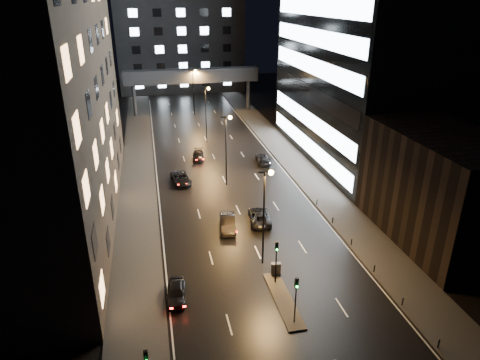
{
  "coord_description": "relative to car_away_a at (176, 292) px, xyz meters",
  "views": [
    {
      "loc": [
        -9.97,
        -27.25,
        25.01
      ],
      "look_at": [
        0.3,
        20.25,
        4.0
      ],
      "focal_mm": 32.0,
      "sensor_mm": 36.0,
      "label": 1
    }
  ],
  "objects": [
    {
      "name": "streetlight_near",
      "position": [
        9.16,
        3.76,
        5.8
      ],
      "size": [
        1.45,
        0.5,
        10.15
      ],
      "color": "black",
      "rests_on": "ground"
    },
    {
      "name": "streetlight_far",
      "position": [
        9.16,
        63.76,
        5.8
      ],
      "size": [
        1.45,
        0.5,
        10.15
      ],
      "color": "black",
      "rests_on": "ground"
    },
    {
      "name": "median_island",
      "position": [
        9.3,
        -2.24,
        -0.62
      ],
      "size": [
        1.6,
        8.0,
        0.15
      ],
      "primitive_type": "cube",
      "color": "#383533",
      "rests_on": "ground"
    },
    {
      "name": "building_right_low",
      "position": [
        29.0,
        4.76,
        5.3
      ],
      "size": [
        10.0,
        18.0,
        12.0
      ],
      "primitive_type": "cube",
      "color": "black",
      "rests_on": "ground"
    },
    {
      "name": "car_toward_a",
      "position": [
        10.85,
        12.14,
        0.02
      ],
      "size": [
        3.08,
        5.48,
        1.44
      ],
      "primitive_type": "imported",
      "rotation": [
        0.0,
        0.0,
        3.01
      ],
      "color": "black",
      "rests_on": "ground"
    },
    {
      "name": "car_away_a",
      "position": [
        0.0,
        0.0,
        0.0
      ],
      "size": [
        2.05,
        4.25,
        1.4
      ],
      "primitive_type": "imported",
      "rotation": [
        0.0,
        0.0,
        -0.1
      ],
      "color": "black",
      "rests_on": "ground"
    },
    {
      "name": "streetlight_mid_b",
      "position": [
        9.16,
        43.76,
        5.8
      ],
      "size": [
        1.45,
        0.5,
        10.15
      ],
      "color": "black",
      "rests_on": "ground"
    },
    {
      "name": "bollard_row",
      "position": [
        19.2,
        2.26,
        -0.25
      ],
      "size": [
        0.12,
        25.12,
        0.9
      ],
      "color": "black",
      "rests_on": "ground"
    },
    {
      "name": "building_left",
      "position": [
        -13.5,
        19.76,
        19.3
      ],
      "size": [
        15.0,
        48.0,
        40.0
      ],
      "primitive_type": "cube",
      "color": "#2D2319",
      "rests_on": "ground"
    },
    {
      "name": "traffic_signal_near",
      "position": [
        9.3,
        0.25,
        2.39
      ],
      "size": [
        0.28,
        0.34,
        4.4
      ],
      "color": "black",
      "rests_on": "median_island"
    },
    {
      "name": "car_away_c",
      "position": [
        2.66,
        25.75,
        0.01
      ],
      "size": [
        3.03,
        5.39,
        1.42
      ],
      "primitive_type": "imported",
      "rotation": [
        0.0,
        0.0,
        0.13
      ],
      "color": "black",
      "rests_on": "ground"
    },
    {
      "name": "ground",
      "position": [
        9.0,
        35.76,
        -0.7
      ],
      "size": [
        160.0,
        160.0,
        0.0
      ],
      "primitive_type": "plane",
      "color": "black",
      "rests_on": "ground"
    },
    {
      "name": "sidewalk_right",
      "position": [
        21.5,
        30.76,
        -0.62
      ],
      "size": [
        5.0,
        110.0,
        0.15
      ],
      "primitive_type": "cube",
      "color": "#383533",
      "rests_on": "ground"
    },
    {
      "name": "building_far",
      "position": [
        9.0,
        93.76,
        11.8
      ],
      "size": [
        34.0,
        14.0,
        25.0
      ],
      "primitive_type": "cube",
      "color": "#333335",
      "rests_on": "ground"
    },
    {
      "name": "car_away_b",
      "position": [
        6.84,
        11.32,
        0.09
      ],
      "size": [
        2.31,
        4.98,
        1.58
      ],
      "primitive_type": "imported",
      "rotation": [
        0.0,
        0.0,
        -0.14
      ],
      "color": "black",
      "rests_on": "ground"
    },
    {
      "name": "car_away_d",
      "position": [
        6.33,
        35.05,
        -0.05
      ],
      "size": [
        2.4,
        4.64,
        1.29
      ],
      "primitive_type": "imported",
      "rotation": [
        0.0,
        0.0,
        -0.14
      ],
      "color": "black",
      "rests_on": "ground"
    },
    {
      "name": "traffic_signal_far",
      "position": [
        9.3,
        -5.25,
        2.39
      ],
      "size": [
        0.28,
        0.34,
        4.4
      ],
      "color": "black",
      "rests_on": "median_island"
    },
    {
      "name": "car_toward_b",
      "position": [
        16.36,
        31.17,
        0.02
      ],
      "size": [
        2.59,
        5.15,
        1.44
      ],
      "primitive_type": "imported",
      "rotation": [
        0.0,
        0.0,
        3.02
      ],
      "color": "black",
      "rests_on": "ground"
    },
    {
      "name": "streetlight_mid_a",
      "position": [
        9.16,
        23.76,
        5.8
      ],
      "size": [
        1.45,
        0.5,
        10.15
      ],
      "color": "black",
      "rests_on": "ground"
    },
    {
      "name": "utility_cabinet",
      "position": [
        9.7,
        1.46,
        0.07
      ],
      "size": [
        0.97,
        0.6,
        1.24
      ],
      "primitive_type": "cube",
      "rotation": [
        0.0,
        0.0,
        -0.14
      ],
      "color": "#49494B",
      "rests_on": "median_island"
    },
    {
      "name": "skybridge",
      "position": [
        9.0,
        65.76,
        7.64
      ],
      "size": [
        30.0,
        3.0,
        10.0
      ],
      "color": "#333335",
      "rests_on": "ground"
    },
    {
      "name": "building_right_glass",
      "position": [
        34.0,
        31.76,
        21.8
      ],
      "size": [
        20.0,
        36.0,
        45.0
      ],
      "primitive_type": "cube",
      "color": "black",
      "rests_on": "ground"
    },
    {
      "name": "sidewalk_left",
      "position": [
        -3.5,
        30.76,
        -0.62
      ],
      "size": [
        5.0,
        110.0,
        0.15
      ],
      "primitive_type": "cube",
      "color": "#383533",
      "rests_on": "ground"
    }
  ]
}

